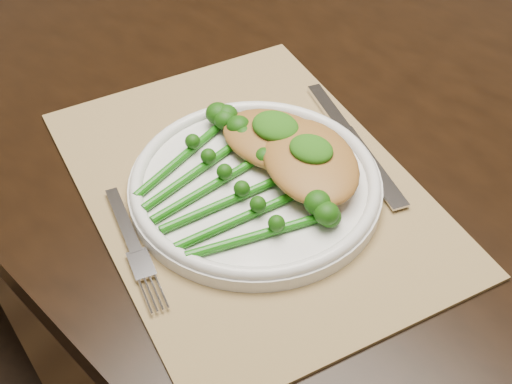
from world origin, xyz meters
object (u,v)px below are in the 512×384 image
Objects in this scene: placemat at (250,188)px; broccolini_bundle at (216,195)px; dining_table at (290,259)px; dinner_plate at (255,184)px; chicken_fillet_left at (278,140)px.

broccolini_bundle is at bearing -73.78° from placemat.
placemat is at bearing -61.46° from dining_table.
placemat is 2.11× the size of broccolini_bundle.
dining_table is at bearing 134.86° from placemat.
dinner_plate is 2.01× the size of chicken_fillet_left.
chicken_fillet_left is 0.11m from broccolini_bundle.
chicken_fillet_left is (-0.01, 0.06, 0.02)m from dinner_plate.
dinner_plate is at bearing 9.56° from placemat.
broccolini_bundle reaches higher than dining_table.
dining_table is 0.48m from broccolini_bundle.
chicken_fillet_left is 0.63× the size of broccolini_bundle.
chicken_fillet_left is at bearing 103.06° from broccolini_bundle.
dining_table is 3.62× the size of placemat.
placemat is 3.37× the size of chicken_fillet_left.
dining_table is 12.18× the size of chicken_fillet_left.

